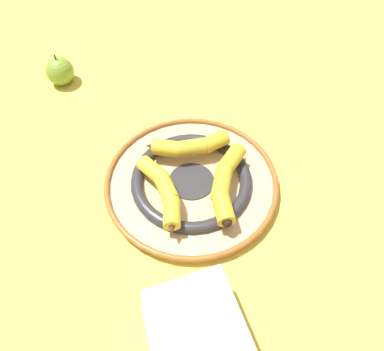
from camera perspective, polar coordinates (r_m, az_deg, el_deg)
ground_plane at (r=0.72m, az=-0.94°, el=-2.68°), size 2.80×2.80×0.00m
decorative_bowl at (r=0.72m, az=0.00°, el=-0.98°), size 0.34×0.34×0.03m
banana_a at (r=0.69m, az=5.18°, el=-0.78°), size 0.09×0.18×0.03m
banana_b at (r=0.67m, az=-4.28°, el=-2.40°), size 0.15×0.12×0.03m
banana_c at (r=0.74m, az=-0.58°, el=4.55°), size 0.14×0.12×0.03m
book_stack at (r=0.57m, az=1.32°, el=-24.74°), size 0.23×0.23×0.08m
apple at (r=0.98m, az=-19.51°, el=14.79°), size 0.07×0.07×0.08m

